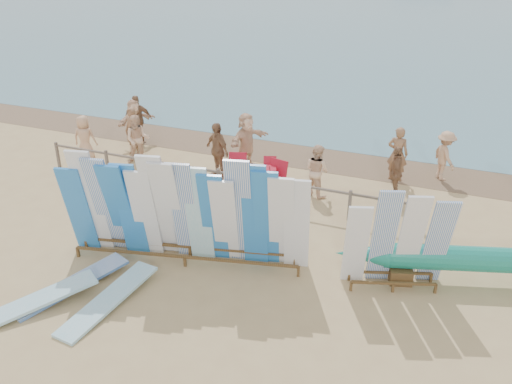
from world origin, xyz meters
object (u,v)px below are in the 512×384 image
at_px(beachgoer_8, 317,170).
at_px(beachgoer_0, 85,138).
at_px(flat_board_e, 72,290).
at_px(beachgoer_10, 396,173).
at_px(main_surfboard_rack, 184,214).
at_px(outrigger_canoe, 484,261).
at_px(side_surfboard_rack, 398,243).
at_px(beachgoer_11, 135,122).
at_px(beachgoer_1, 132,131).
at_px(beachgoer_5, 246,140).
at_px(flat_board_a, 109,304).
at_px(beachgoer_7, 398,154).
at_px(beachgoer_2, 138,139).
at_px(flat_board_b, 35,309).
at_px(beachgoer_9, 445,156).
at_px(beachgoer_4, 217,150).
at_px(beach_chair_left, 274,183).
at_px(vendor_table, 285,246).
at_px(beachgoer_extra_1, 138,119).
at_px(stroller, 270,177).
at_px(beach_chair_right, 237,174).

distance_m(beachgoer_8, beachgoer_0, 8.24).
relative_size(flat_board_e, beachgoer_10, 1.63).
distance_m(main_surfboard_rack, outrigger_canoe, 6.90).
relative_size(side_surfboard_rack, flat_board_e, 0.95).
distance_m(beachgoer_11, beachgoer_1, 1.10).
height_order(beachgoer_10, beachgoer_5, beachgoer_5).
bearing_deg(flat_board_a, beachgoer_7, 69.10).
xyz_separation_m(beachgoer_11, beachgoer_2, (1.12, -1.55, -0.00)).
distance_m(main_surfboard_rack, flat_board_e, 3.02).
height_order(flat_board_b, beachgoer_0, beachgoer_0).
bearing_deg(main_surfboard_rack, flat_board_b, -139.34).
height_order(side_surfboard_rack, beachgoer_8, side_surfboard_rack).
relative_size(beachgoer_8, beachgoer_9, 1.00).
distance_m(flat_board_a, beachgoer_7, 10.09).
xyz_separation_m(beachgoer_10, beachgoer_2, (-8.62, -0.47, 0.02)).
bearing_deg(beachgoer_1, beachgoer_2, -31.63).
relative_size(beachgoer_10, beachgoer_8, 1.03).
relative_size(beachgoer_8, beachgoer_2, 0.95).
bearing_deg(beachgoer_4, beachgoer_8, 26.42).
bearing_deg(flat_board_b, beachgoer_9, 88.06).
bearing_deg(flat_board_a, beachgoer_1, 126.68).
distance_m(main_surfboard_rack, beachgoer_7, 7.83).
bearing_deg(beachgoer_0, flat_board_a, 113.68).
height_order(side_surfboard_rack, beach_chair_left, side_surfboard_rack).
bearing_deg(vendor_table, main_surfboard_rack, -152.77).
bearing_deg(beachgoer_5, outrigger_canoe, -99.36).
distance_m(vendor_table, beachgoer_extra_1, 9.62).
height_order(beachgoer_11, beachgoer_9, beachgoer_11).
bearing_deg(main_surfboard_rack, side_surfboard_rack, -3.51).
height_order(stroller, beachgoer_4, beachgoer_4).
xyz_separation_m(beachgoer_1, beachgoer_4, (3.63, -0.64, 0.05)).
distance_m(side_surfboard_rack, beachgoer_5, 7.71).
relative_size(flat_board_a, beachgoer_4, 1.47).
distance_m(vendor_table, beachgoer_10, 4.82).
distance_m(side_surfboard_rack, beachgoer_4, 7.48).
relative_size(beachgoer_5, beachgoer_2, 1.11).
height_order(beachgoer_extra_1, beachgoer_0, beachgoer_extra_1).
relative_size(side_surfboard_rack, beachgoer_9, 1.58).
relative_size(flat_board_b, beachgoer_5, 1.43).
bearing_deg(beach_chair_left, vendor_table, -52.80).
relative_size(vendor_table, beachgoer_extra_1, 0.59).
relative_size(flat_board_b, beach_chair_right, 3.00).
xyz_separation_m(beachgoer_10, beachgoer_7, (-0.16, 1.38, 0.06)).
bearing_deg(side_surfboard_rack, beachgoer_5, 118.97).
bearing_deg(beach_chair_right, flat_board_a, -106.78).
xyz_separation_m(side_surfboard_rack, beach_chair_left, (-4.19, 3.70, -0.88)).
height_order(outrigger_canoe, beachgoer_4, beachgoer_4).
relative_size(beachgoer_extra_1, beachgoer_8, 1.12).
bearing_deg(beachgoer_10, beachgoer_7, 179.40).
bearing_deg(beach_chair_left, beachgoer_9, 44.51).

